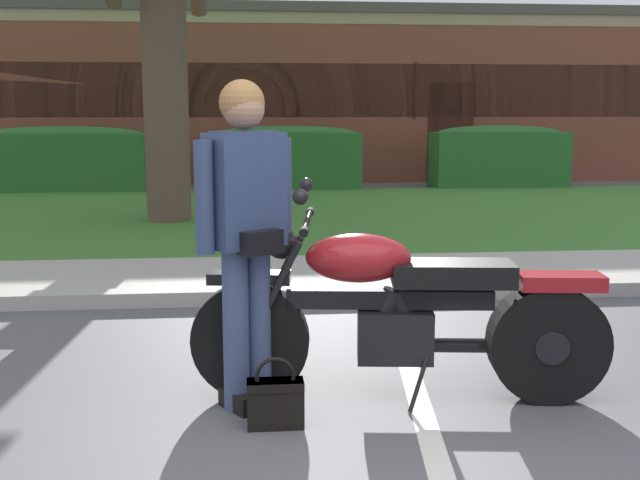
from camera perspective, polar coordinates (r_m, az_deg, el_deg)
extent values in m
cube|color=#ADA89E|center=(6.38, 0.77, -3.97)|extent=(60.00, 0.20, 0.12)
cube|color=#ADA89E|center=(7.21, 0.03, -2.55)|extent=(60.00, 1.50, 0.08)
cube|color=#3D752D|center=(11.31, -2.00, 1.84)|extent=(60.00, 6.84, 0.06)
cylinder|color=black|center=(4.25, -5.14, -7.37)|extent=(0.65, 0.18, 0.64)
cylinder|color=black|center=(4.25, -5.14, -7.37)|extent=(0.19, 0.14, 0.18)
cylinder|color=black|center=(4.37, 16.38, -7.28)|extent=(0.66, 0.26, 0.64)
cylinder|color=black|center=(4.37, 16.38, -7.28)|extent=(0.20, 0.22, 0.18)
cube|color=black|center=(4.16, -5.21, -2.76)|extent=(0.45, 0.19, 0.06)
cube|color=maroon|center=(4.30, 17.24, -2.91)|extent=(0.46, 0.25, 0.08)
cylinder|color=black|center=(4.09, -3.43, -3.99)|extent=(0.31, 0.08, 0.58)
cylinder|color=black|center=(4.24, -3.24, -3.49)|extent=(0.31, 0.08, 0.58)
sphere|color=black|center=(4.11, -2.87, -0.23)|extent=(0.17, 0.17, 0.17)
cylinder|color=black|center=(4.08, -0.93, 1.42)|extent=(0.12, 0.72, 0.03)
cylinder|color=black|center=(3.73, -1.18, 0.63)|extent=(0.06, 0.10, 0.04)
cylinder|color=black|center=(4.44, -0.72, 2.08)|extent=(0.06, 0.10, 0.04)
sphere|color=black|center=(3.77, -1.45, 3.18)|extent=(0.08, 0.08, 0.08)
sphere|color=black|center=(4.36, -1.02, 4.06)|extent=(0.08, 0.08, 0.08)
cube|color=black|center=(4.17, 5.13, -4.30)|extent=(1.10, 0.24, 0.10)
ellipsoid|color=maroon|center=(4.11, 2.81, -1.32)|extent=(0.60, 0.39, 0.26)
cube|color=black|center=(4.17, 9.70, -2.42)|extent=(0.67, 0.36, 0.12)
cube|color=black|center=(4.22, 5.50, -6.94)|extent=(0.43, 0.29, 0.28)
cylinder|color=black|center=(4.18, 5.07, -4.83)|extent=(0.19, 0.14, 0.21)
cylinder|color=black|center=(4.18, 6.01, -4.83)|extent=(0.19, 0.14, 0.21)
cylinder|color=black|center=(4.42, 10.19, -7.62)|extent=(0.61, 0.15, 0.08)
cylinder|color=black|center=(4.46, 12.75, -7.58)|extent=(0.61, 0.15, 0.08)
cylinder|color=black|center=(4.15, 7.28, -10.34)|extent=(0.14, 0.11, 0.30)
cube|color=black|center=(4.25, -4.33, -11.22)|extent=(0.23, 0.26, 0.10)
cube|color=black|center=(4.18, -5.94, -11.62)|extent=(0.23, 0.26, 0.10)
cylinder|color=#3D4C70|center=(4.15, -4.56, -6.23)|extent=(0.14, 0.14, 0.86)
cylinder|color=#3D4C70|center=(4.07, -6.19, -6.55)|extent=(0.14, 0.14, 0.86)
cube|color=navy|center=(3.97, -5.53, 3.65)|extent=(0.44, 0.39, 0.58)
cube|color=navy|center=(3.95, -5.59, 7.55)|extent=(0.36, 0.33, 0.06)
sphere|color=#A87A5B|center=(3.95, -5.62, 9.58)|extent=(0.21, 0.21, 0.21)
sphere|color=olive|center=(3.96, -5.75, 10.01)|extent=(0.23, 0.23, 0.23)
cube|color=black|center=(3.90, -4.40, -0.15)|extent=(0.24, 0.21, 0.12)
cylinder|color=navy|center=(4.11, -2.74, 3.61)|extent=(0.09, 0.09, 0.56)
cylinder|color=navy|center=(3.85, -8.50, 3.10)|extent=(0.09, 0.09, 0.56)
cube|color=black|center=(3.93, -3.29, -11.90)|extent=(0.28, 0.12, 0.24)
cube|color=black|center=(3.89, -3.30, -10.55)|extent=(0.28, 0.13, 0.04)
torus|color=black|center=(3.88, -3.31, -9.97)|extent=(0.20, 0.02, 0.20)
cylinder|color=brown|center=(10.69, -11.26, 10.60)|extent=(0.60, 0.60, 3.55)
cube|color=#286028|center=(15.29, -18.31, 5.35)|extent=(3.08, 0.90, 1.10)
ellipsoid|color=#286028|center=(15.26, -18.42, 7.41)|extent=(2.93, 0.84, 0.28)
cube|color=#286028|center=(14.93, -2.46, 5.74)|extent=(2.80, 0.90, 1.10)
ellipsoid|color=#286028|center=(14.90, -2.47, 7.85)|extent=(2.66, 0.84, 0.28)
cube|color=#286028|center=(15.71, 12.96, 5.69)|extent=(2.61, 0.90, 1.10)
ellipsoid|color=#286028|center=(15.69, 13.04, 7.70)|extent=(2.48, 0.84, 0.28)
cube|color=brown|center=(21.77, -8.13, 10.04)|extent=(26.55, 10.90, 3.51)
cube|color=#998466|center=(16.47, -9.14, 15.89)|extent=(26.55, 0.10, 0.24)
cube|color=#4C4742|center=(21.87, -8.25, 14.91)|extent=(26.81, 11.01, 0.20)
cube|color=#1E282D|center=(16.36, -9.00, 10.81)|extent=(22.57, 0.06, 1.10)
cube|color=brown|center=(16.35, -9.01, 10.81)|extent=(0.08, 0.04, 1.20)
cube|color=brown|center=(16.71, 6.92, 10.83)|extent=(0.08, 0.04, 1.20)
cube|color=brown|center=(18.21, 21.16, 10.16)|extent=(0.08, 0.04, 1.20)
cube|color=#473323|center=(16.92, 9.51, 7.76)|extent=(1.00, 0.08, 2.10)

